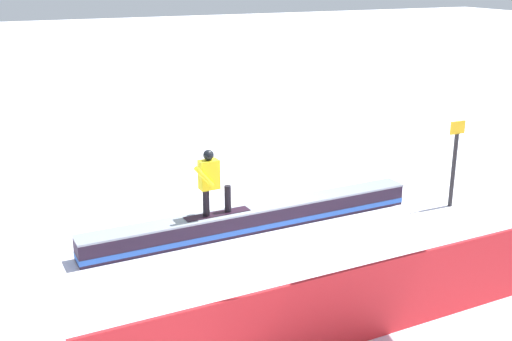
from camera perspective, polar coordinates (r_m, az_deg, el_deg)
The scene contains 5 objects.
ground_plane at distance 13.69m, azimuth -0.10°, elevation -5.33°, with size 120.00×120.00×0.00m, color white.
grind_box at distance 13.60m, azimuth -0.10°, elevation -4.44°, with size 7.63×0.86×0.51m.
snowboarder at distance 12.85m, azimuth -4.10°, elevation -0.90°, with size 1.43×0.45×1.42m.
safety_fence at distance 9.86m, azimuth 11.17°, elevation -11.40°, with size 9.16×0.06×1.28m, color red.
trail_marker at distance 15.34m, azimuth 17.51°, elevation 0.78°, with size 0.40×0.10×2.07m.
Camera 1 is at (5.20, 11.45, 5.42)m, focal length 44.19 mm.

